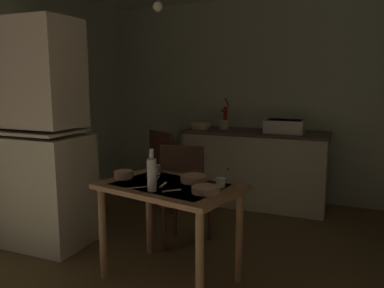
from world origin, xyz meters
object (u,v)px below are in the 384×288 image
Objects in this scene: mixing_bowl_counter at (201,126)px; dining_table at (170,200)px; hutch_cabinet at (36,142)px; sink_basin at (285,126)px; serving_bowl_wide at (206,189)px; glass_bottle at (152,174)px; chair_by_counter at (168,168)px; hand_pump at (225,116)px; teacup_cream at (155,170)px; chair_far_side at (185,195)px.

mixing_bowl_counter is 0.22× the size of dining_table.
hutch_cabinet is 2.68m from sink_basin.
glass_bottle is (-0.35, -0.11, 0.10)m from serving_bowl_wide.
hutch_cabinet is 10.30× the size of serving_bowl_wide.
mixing_bowl_counter is 0.26× the size of chair_by_counter.
hand_pump reaches higher than sink_basin.
glass_bottle is (0.21, -2.30, -0.20)m from hand_pump.
sink_basin is at bearing 23.80° from chair_by_counter.
mixing_bowl_counter is at bearing 102.56° from glass_bottle.
hand_pump reaches higher than chair_by_counter.
chair_by_counter is at bearing 123.62° from serving_bowl_wide.
sink_basin is at bearing 44.18° from hutch_cabinet.
mixing_bowl_counter is 2.27m from serving_bowl_wide.
hutch_cabinet is at bearing 172.82° from dining_table.
sink_basin is 5.23× the size of teacup_cream.
teacup_cream reaches higher than dining_table.
glass_bottle is at bearing -84.85° from hand_pump.
mixing_bowl_counter is (-0.28, -0.10, -0.13)m from hand_pump.
hand_pump is at bearing 96.65° from dining_table.
teacup_cream is 0.28× the size of glass_bottle.
chair_by_counter is 4.70× the size of serving_bowl_wide.
teacup_cream is (0.50, -1.26, 0.30)m from chair_by_counter.
chair_far_side reaches higher than dining_table.
teacup_cream is (0.28, -1.76, -0.15)m from mixing_bowl_counter.
hand_pump is at bearing 94.64° from chair_far_side.
chair_far_side is 3.25× the size of glass_bottle.
glass_bottle is (-0.04, -0.20, 0.24)m from dining_table.
mixing_bowl_counter is 1.22× the size of serving_bowl_wide.
mixing_bowl_counter is at bearing 111.98° from serving_bowl_wide.
glass_bottle is at bearing -67.45° from chair_by_counter.
hutch_cabinet is at bearing -164.08° from chair_far_side.
hutch_cabinet reaches higher than hand_pump.
serving_bowl_wide is (0.56, -2.19, -0.30)m from hand_pump.
chair_far_side is at bearing -85.36° from hand_pump.
chair_far_side is 1.04× the size of chair_by_counter.
chair_by_counter is 3.12× the size of glass_bottle.
hutch_cabinet is at bearing -117.37° from chair_by_counter.
mixing_bowl_counter reaches higher than chair_far_side.
hutch_cabinet is 1.82× the size of dining_table.
hand_pump is 1.99× the size of serving_bowl_wide.
chair_far_side is at bearing 123.86° from serving_bowl_wide.
hand_pump is 2.28m from serving_bowl_wide.
mixing_bowl_counter reaches higher than teacup_cream.
chair_far_side is 11.40× the size of teacup_cream.
chair_by_counter is (-0.22, -0.50, -0.46)m from mixing_bowl_counter.
teacup_cream is (-0.74, -1.81, -0.19)m from sink_basin.
serving_bowl_wide is at bearing 16.69° from glass_bottle.
hand_pump is 1.62× the size of mixing_bowl_counter.
glass_bottle is (0.71, -1.71, 0.39)m from chair_by_counter.
serving_bowl_wide reaches higher than dining_table.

